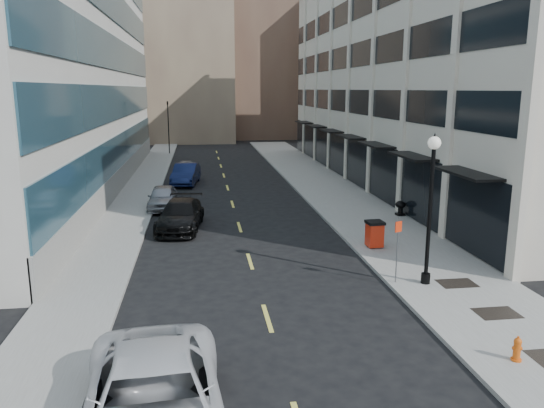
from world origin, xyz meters
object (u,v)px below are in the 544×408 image
object	(u,v)px
car_black_pickup	(180,215)
urn_planter	(401,207)
car_grey_sedan	(187,168)
lamppost	(431,197)
car_white_van	(154,405)
traffic_signal	(168,105)
car_silver_sedan	(163,197)
trash_bin	(375,233)
sign_post	(398,241)
fire_hydrant	(517,349)
car_blue_sedan	(186,174)

from	to	relation	value
car_black_pickup	urn_planter	world-z (taller)	car_black_pickup
car_grey_sedan	lamppost	xyz separation A→B (m)	(9.60, -28.76, 2.89)
car_white_van	urn_planter	world-z (taller)	car_white_van
traffic_signal	car_silver_sedan	size ratio (longest dim) A/B	1.60
trash_bin	lamppost	size ratio (longest dim) A/B	0.22
car_white_van	lamppost	distance (m)	12.77
car_silver_sedan	urn_planter	size ratio (longest dim) A/B	5.02
car_grey_sedan	sign_post	distance (m)	29.77
car_grey_sedan	fire_hydrant	size ratio (longest dim) A/B	5.36
lamppost	urn_planter	xyz separation A→B (m)	(3.20, 10.87, -2.86)
lamppost	car_black_pickup	bearing A→B (deg)	133.83
sign_post	car_white_van	bearing A→B (deg)	-156.38
car_silver_sedan	urn_planter	bearing A→B (deg)	-16.07
car_black_pickup	sign_post	xyz separation A→B (m)	(8.50, -9.75, 1.03)
car_white_van	fire_hydrant	bearing A→B (deg)	7.72
car_black_pickup	lamppost	bearing A→B (deg)	-39.43
sign_post	trash_bin	bearing A→B (deg)	61.08
fire_hydrant	urn_planter	bearing A→B (deg)	93.44
trash_bin	car_blue_sedan	bearing A→B (deg)	111.75
car_black_pickup	car_white_van	bearing A→B (deg)	-83.26
traffic_signal	car_grey_sedan	size ratio (longest dim) A/B	1.82
car_black_pickup	trash_bin	bearing A→B (deg)	-22.45
urn_planter	car_grey_sedan	bearing A→B (deg)	125.58
traffic_signal	sign_post	xyz separation A→B (m)	(10.80, -43.75, -3.91)
car_silver_sedan	traffic_signal	bearing A→B (deg)	93.20
car_blue_sedan	traffic_signal	bearing A→B (deg)	104.38
sign_post	urn_planter	size ratio (longest dim) A/B	3.00
fire_hydrant	lamppost	distance (m)	6.73
car_blue_sedan	sign_post	size ratio (longest dim) A/B	1.92
car_black_pickup	lamppost	xyz separation A→B (m)	(9.60, -10.00, 2.76)
lamppost	urn_planter	bearing A→B (deg)	73.59
car_black_pickup	lamppost	world-z (taller)	lamppost
car_black_pickup	car_silver_sedan	distance (m)	5.37
trash_bin	sign_post	xyz separation A→B (m)	(-0.68, -4.62, 0.98)
traffic_signal	lamppost	xyz separation A→B (m)	(11.90, -44.00, -2.18)
car_black_pickup	urn_planter	bearing A→B (deg)	10.62
car_silver_sedan	fire_hydrant	world-z (taller)	car_silver_sedan
car_blue_sedan	fire_hydrant	distance (m)	31.50
car_grey_sedan	lamppost	size ratio (longest dim) A/B	0.66
car_blue_sedan	trash_bin	distance (m)	21.22
fire_hydrant	car_black_pickup	bearing A→B (deg)	135.14
trash_bin	fire_hydrant	bearing A→B (deg)	-91.70
car_silver_sedan	trash_bin	distance (m)	14.70
car_white_van	car_black_pickup	size ratio (longest dim) A/B	1.23
car_white_van	sign_post	distance (m)	11.88
car_white_van	car_blue_sedan	bearing A→B (deg)	85.96
car_silver_sedan	urn_planter	xyz separation A→B (m)	(14.06, -4.35, -0.07)
car_black_pickup	sign_post	bearing A→B (deg)	-42.18
car_blue_sedan	sign_post	xyz separation A→B (m)	(8.50, -23.75, 0.99)
car_black_pickup	sign_post	world-z (taller)	sign_post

